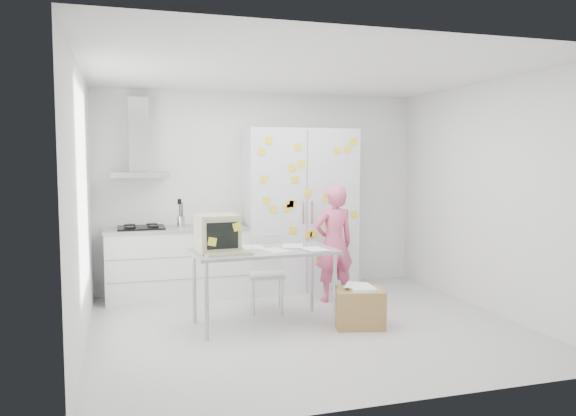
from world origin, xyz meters
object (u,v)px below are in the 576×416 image
object	(u,v)px
chair	(266,268)
cardboard_box	(359,307)
desk	(235,242)
person	(334,244)

from	to	relation	value
chair	cardboard_box	distance (m)	1.26
desk	chair	bearing A→B (deg)	44.88
desk	cardboard_box	distance (m)	1.51
desk	cardboard_box	bearing A→B (deg)	-20.56
desk	person	bearing A→B (deg)	23.65
person	desk	bearing A→B (deg)	20.93
person	chair	size ratio (longest dim) A/B	1.63
desk	chair	distance (m)	0.85
person	cardboard_box	xyz separation A→B (m)	(-0.14, -1.12, -0.52)
person	chair	world-z (taller)	person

